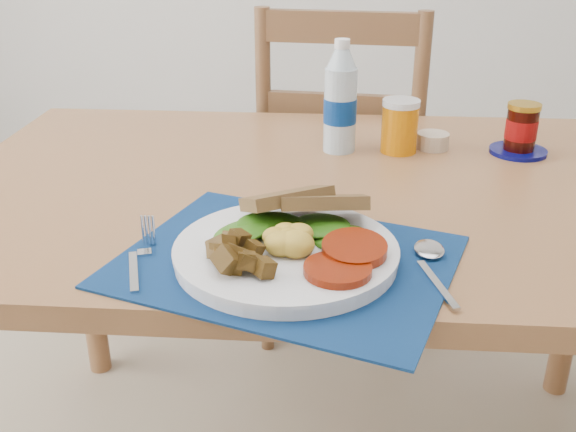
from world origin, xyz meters
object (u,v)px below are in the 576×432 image
object	(u,v)px
water_bottle	(340,103)
breakfast_plate	(281,247)
chair_far	(342,149)
jam_on_saucer	(521,132)
juice_glass	(400,128)

from	to	relation	value
water_bottle	breakfast_plate	bearing A→B (deg)	-98.99
chair_far	jam_on_saucer	world-z (taller)	chair_far
breakfast_plate	water_bottle	xyz separation A→B (m)	(0.08, 0.50, 0.07)
water_bottle	chair_far	bearing A→B (deg)	88.44
chair_far	juice_glass	distance (m)	0.49
water_bottle	jam_on_saucer	distance (m)	0.37
jam_on_saucer	breakfast_plate	bearing A→B (deg)	-131.37
chair_far	juice_glass	world-z (taller)	chair_far
breakfast_plate	juice_glass	bearing A→B (deg)	47.19
breakfast_plate	juice_glass	size ratio (longest dim) A/B	3.06
water_bottle	juice_glass	distance (m)	0.13
breakfast_plate	water_bottle	distance (m)	0.51
breakfast_plate	water_bottle	size ratio (longest dim) A/B	1.37
juice_glass	water_bottle	bearing A→B (deg)	-179.30
juice_glass	jam_on_saucer	world-z (taller)	jam_on_saucer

